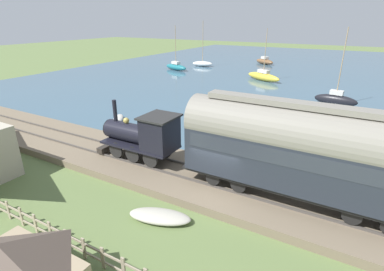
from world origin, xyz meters
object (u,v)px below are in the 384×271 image
(steam_locomotive, at_px, (144,134))
(sailboat_yellow, at_px, (263,76))
(rowboat_off_pier, at_px, (118,119))
(sailboat_brown, at_px, (265,61))
(rowboat_near_shore, at_px, (206,118))
(sailboat_black, at_px, (336,99))
(beached_dinghy, at_px, (160,216))
(rowboat_far_out, at_px, (198,139))
(passenger_coach, at_px, (300,149))
(sailboat_white, at_px, (203,63))
(sailboat_teal, at_px, (176,67))

(steam_locomotive, relative_size, sailboat_yellow, 0.81)
(sailboat_yellow, height_order, rowboat_off_pier, sailboat_yellow)
(sailboat_brown, height_order, rowboat_near_shore, sailboat_brown)
(sailboat_black, xyz_separation_m, rowboat_near_shore, (-10.56, 9.38, -0.49))
(beached_dinghy, bearing_deg, sailboat_brown, 11.87)
(rowboat_far_out, bearing_deg, passenger_coach, -80.55)
(sailboat_black, bearing_deg, sailboat_white, 63.10)
(sailboat_black, relative_size, sailboat_yellow, 1.18)
(rowboat_near_shore, height_order, rowboat_off_pier, rowboat_off_pier)
(sailboat_black, distance_m, beached_dinghy, 24.64)
(sailboat_brown, relative_size, rowboat_near_shore, 3.25)
(rowboat_off_pier, height_order, beached_dinghy, beached_dinghy)
(passenger_coach, distance_m, sailboat_teal, 41.08)
(sailboat_brown, bearing_deg, rowboat_far_out, -135.27)
(rowboat_off_pier, bearing_deg, sailboat_brown, 55.26)
(sailboat_brown, distance_m, sailboat_teal, 18.33)
(sailboat_black, xyz_separation_m, sailboat_yellow, (9.22, 10.37, -0.04))
(sailboat_black, height_order, rowboat_off_pier, sailboat_black)
(rowboat_off_pier, bearing_deg, beached_dinghy, -74.11)
(sailboat_yellow, xyz_separation_m, rowboat_far_out, (-24.58, -2.82, -0.44))
(sailboat_teal, bearing_deg, rowboat_far_out, -126.62)
(sailboat_teal, bearing_deg, sailboat_white, 0.20)
(passenger_coach, distance_m, sailboat_black, 20.56)
(sailboat_white, relative_size, sailboat_teal, 1.10)
(sailboat_brown, xyz_separation_m, beached_dinghy, (-49.71, -10.45, -0.36))
(passenger_coach, bearing_deg, sailboat_white, 33.16)
(sailboat_white, distance_m, rowboat_far_out, 36.46)
(beached_dinghy, bearing_deg, sailboat_white, 25.44)
(rowboat_far_out, height_order, beached_dinghy, beached_dinghy)
(passenger_coach, relative_size, rowboat_near_shore, 5.27)
(sailboat_yellow, distance_m, rowboat_far_out, 24.74)
(passenger_coach, relative_size, rowboat_off_pier, 3.94)
(rowboat_far_out, bearing_deg, sailboat_brown, 53.08)
(sailboat_white, bearing_deg, passenger_coach, -156.73)
(rowboat_far_out, bearing_deg, sailboat_teal, 77.98)
(sailboat_yellow, relative_size, rowboat_far_out, 2.51)
(sailboat_brown, xyz_separation_m, rowboat_off_pier, (-40.37, 0.59, -0.37))
(steam_locomotive, relative_size, rowboat_far_out, 2.02)
(rowboat_off_pier, relative_size, beached_dinghy, 0.91)
(sailboat_brown, height_order, sailboat_teal, sailboat_teal)
(passenger_coach, height_order, sailboat_white, sailboat_white)
(sailboat_black, height_order, sailboat_brown, sailboat_black)
(steam_locomotive, distance_m, rowboat_off_pier, 9.42)
(sailboat_black, relative_size, sailboat_teal, 1.05)
(rowboat_near_shore, distance_m, beached_dinghy, 14.42)
(steam_locomotive, bearing_deg, sailboat_white, 23.06)
(rowboat_near_shore, height_order, beached_dinghy, beached_dinghy)
(passenger_coach, height_order, sailboat_yellow, sailboat_yellow)
(sailboat_yellow, distance_m, rowboat_off_pier, 24.66)
(sailboat_black, xyz_separation_m, sailboat_teal, (10.94, 26.23, -0.08))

